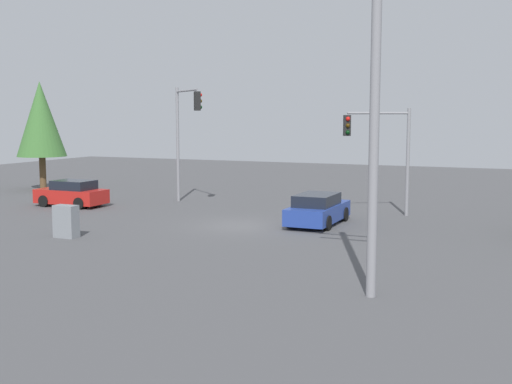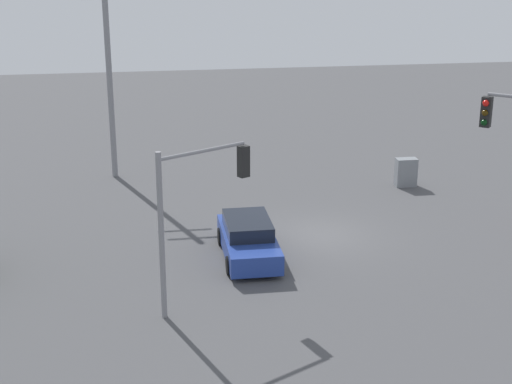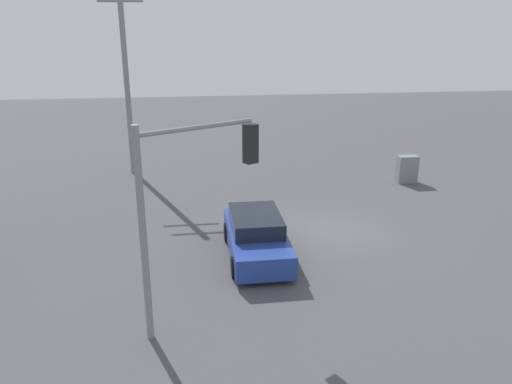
{
  "view_description": "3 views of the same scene",
  "coord_description": "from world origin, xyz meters",
  "px_view_note": "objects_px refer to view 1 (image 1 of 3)",
  "views": [
    {
      "loc": [
        -12.47,
        27.11,
        5.12
      ],
      "look_at": [
        -1.4,
        1.66,
        1.84
      ],
      "focal_mm": 45.0,
      "sensor_mm": 36.0,
      "label": 1
    },
    {
      "loc": [
        -7.02,
        -28.98,
        11.93
      ],
      "look_at": [
        -2.64,
        -0.3,
        2.12
      ],
      "focal_mm": 55.0,
      "sensor_mm": 36.0,
      "label": 2
    },
    {
      "loc": [
        -5.34,
        -17.4,
        7.64
      ],
      "look_at": [
        -2.72,
        1.52,
        1.24
      ],
      "focal_mm": 35.0,
      "sensor_mm": 36.0,
      "label": 3
    }
  ],
  "objects_px": {
    "sedan_red": "(72,194)",
    "traffic_signal_cross": "(185,125)",
    "traffic_signal_main": "(382,143)",
    "electrical_cabinet": "(66,221)",
    "sedan_blue": "(318,210)"
  },
  "relations": [
    {
      "from": "sedan_red",
      "to": "traffic_signal_cross",
      "type": "relative_size",
      "value": 0.59
    },
    {
      "from": "traffic_signal_main",
      "to": "electrical_cabinet",
      "type": "relative_size",
      "value": 4.0
    },
    {
      "from": "sedan_blue",
      "to": "sedan_red",
      "type": "bearing_deg",
      "value": 178.58
    },
    {
      "from": "traffic_signal_main",
      "to": "traffic_signal_cross",
      "type": "distance_m",
      "value": 11.6
    },
    {
      "from": "sedan_blue",
      "to": "electrical_cabinet",
      "type": "relative_size",
      "value": 3.32
    },
    {
      "from": "traffic_signal_main",
      "to": "electrical_cabinet",
      "type": "height_order",
      "value": "traffic_signal_main"
    },
    {
      "from": "sedan_red",
      "to": "sedan_blue",
      "type": "xyz_separation_m",
      "value": [
        -14.87,
        0.37,
        -0.0
      ]
    },
    {
      "from": "sedan_red",
      "to": "traffic_signal_cross",
      "type": "height_order",
      "value": "traffic_signal_cross"
    },
    {
      "from": "sedan_blue",
      "to": "traffic_signal_main",
      "type": "height_order",
      "value": "traffic_signal_main"
    },
    {
      "from": "sedan_blue",
      "to": "traffic_signal_cross",
      "type": "height_order",
      "value": "traffic_signal_cross"
    },
    {
      "from": "electrical_cabinet",
      "to": "sedan_blue",
      "type": "bearing_deg",
      "value": -139.82
    },
    {
      "from": "sedan_blue",
      "to": "traffic_signal_main",
      "type": "relative_size",
      "value": 0.83
    },
    {
      "from": "traffic_signal_cross",
      "to": "electrical_cabinet",
      "type": "bearing_deg",
      "value": -46.52
    },
    {
      "from": "sedan_red",
      "to": "traffic_signal_cross",
      "type": "xyz_separation_m",
      "value": [
        -5.46,
        -3.54,
        3.91
      ]
    },
    {
      "from": "sedan_red",
      "to": "electrical_cabinet",
      "type": "relative_size",
      "value": 2.9
    }
  ]
}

